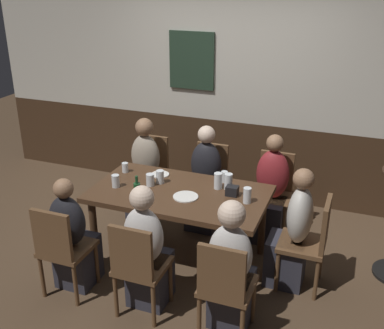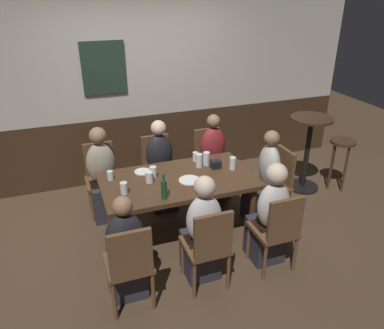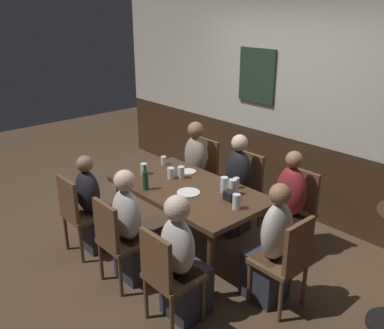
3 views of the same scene
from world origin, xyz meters
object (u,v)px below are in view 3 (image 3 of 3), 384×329
object	(u,v)px
dining_table	(189,195)
plate_white_small	(188,172)
chair_mid_near	(117,238)
plate_white_large	(188,193)
beer_glass_half	(233,188)
person_mid_near	(132,234)
chair_right_far	(296,207)
person_head_east	(271,252)
chair_left_far	(202,169)
chair_right_near	(167,273)
person_left_near	(94,210)
pint_glass_stout	(236,203)
chair_mid_far	(244,186)
highball_clear	(181,173)
beer_bottle_green	(146,180)
person_mid_far	(235,191)
person_left_far	(193,173)
tumbler_water	(171,174)
tumbler_short	(144,169)
pint_glass_amber	(236,183)
person_right_near	(182,266)
chair_head_east	(286,259)
beer_glass_tall	(224,186)
chair_left_near	(79,211)
condiment_caddy	(230,196)
pint_glass_pale	(164,161)

from	to	relation	value
dining_table	plate_white_small	distance (m)	0.44
chair_mid_near	plate_white_large	size ratio (longest dim) A/B	3.79
beer_glass_half	plate_white_large	size ratio (longest dim) A/B	0.68
person_mid_near	chair_right_far	bearing A→B (deg)	65.45
person_head_east	chair_left_far	bearing A→B (deg)	154.10
chair_right_near	person_head_east	world-z (taller)	person_head_east
person_left_near	pint_glass_stout	world-z (taller)	person_left_near
chair_mid_far	chair_left_far	xyz separation A→B (m)	(-0.73, 0.00, 0.00)
highball_clear	beer_bottle_green	bearing A→B (deg)	-91.35
person_mid_far	pint_glass_stout	world-z (taller)	person_mid_far
person_mid_far	person_left_far	distance (m)	0.73
chair_mid_far	tumbler_water	bearing A→B (deg)	-110.09
chair_right_near	chair_mid_near	distance (m)	0.73
tumbler_short	pint_glass_amber	distance (m)	1.05
person_left_near	person_mid_far	bearing A→B (deg)	63.00
dining_table	beer_glass_half	size ratio (longest dim) A/B	10.48
chair_right_near	chair_right_far	distance (m)	1.75
chair_mid_near	person_mid_far	size ratio (longest dim) A/B	0.76
person_right_near	person_head_east	bearing A→B (deg)	63.75
chair_head_east	pint_glass_stout	xyz separation A→B (m)	(-0.59, 0.01, 0.31)
beer_glass_half	tumbler_water	xyz separation A→B (m)	(-0.73, -0.19, -0.02)
person_right_near	beer_glass_tall	world-z (taller)	person_right_near
person_left_far	beer_glass_half	size ratio (longest dim) A/B	7.33
dining_table	chair_mid_near	bearing A→B (deg)	-90.00
chair_left_near	plate_white_large	world-z (taller)	chair_left_near
dining_table	chair_right_near	size ratio (longest dim) A/B	1.88
chair_mid_near	highball_clear	world-z (taller)	chair_mid_near
dining_table	person_mid_far	bearing A→B (deg)	90.00
chair_mid_far	beer_bottle_green	xyz separation A→B (m)	(-0.26, -1.23, 0.35)
chair_head_east	beer_bottle_green	xyz separation A→B (m)	(-1.50, -0.35, 0.35)
person_mid_far	person_right_near	distance (m)	1.60
beer_glass_tall	pint_glass_amber	size ratio (longest dim) A/B	1.41
chair_right_far	plate_white_large	size ratio (longest dim) A/B	3.79
tumbler_water	chair_left_far	bearing A→B (deg)	115.90
beer_glass_tall	tumbler_water	distance (m)	0.65
dining_table	pint_glass_amber	bearing A→B (deg)	47.13
chair_head_east	person_right_near	xyz separation A→B (m)	(-0.51, -0.71, -0.01)
person_left_near	pint_glass_amber	distance (m)	1.54
chair_head_east	person_left_far	xyz separation A→B (m)	(-1.97, 0.71, -0.01)
person_mid_near	condiment_caddy	bearing A→B (deg)	59.40
chair_right_near	tumbler_short	world-z (taller)	chair_right_near
person_left_far	beer_glass_half	bearing A→B (deg)	-23.75
condiment_caddy	chair_mid_far	bearing A→B (deg)	121.98
chair_mid_near	beer_glass_tall	xyz separation A→B (m)	(0.32, 1.07, 0.31)
chair_head_east	tumbler_water	xyz separation A→B (m)	(-1.55, 0.02, 0.30)
pint_glass_amber	person_left_far	bearing A→B (deg)	161.25
pint_glass_pale	person_mid_near	bearing A→B (deg)	-53.58
chair_mid_far	chair_head_east	bearing A→B (deg)	-35.23
person_mid_far	pint_glass_stout	bearing A→B (deg)	-47.36
person_mid_near	pint_glass_amber	size ratio (longest dim) A/B	10.15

